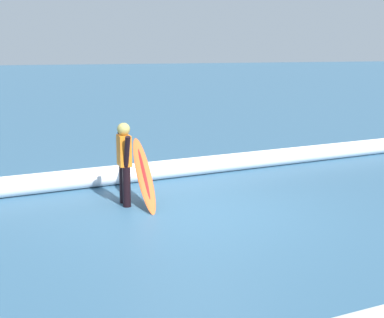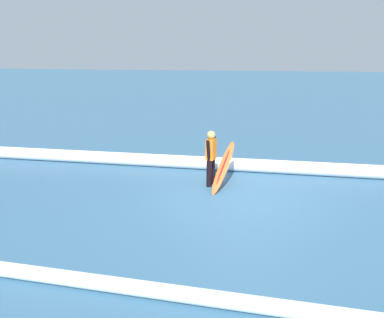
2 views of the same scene
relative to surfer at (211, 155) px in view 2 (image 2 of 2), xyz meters
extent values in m
plane|color=#345D7C|center=(-0.95, 0.93, -0.81)|extent=(190.41, 190.41, 0.00)
cylinder|color=black|center=(-0.01, -0.14, -0.46)|extent=(0.14, 0.14, 0.70)
cylinder|color=black|center=(0.01, 0.14, -0.46)|extent=(0.14, 0.14, 0.70)
cube|color=orange|center=(0.00, 0.00, 0.15)|extent=(0.23, 0.36, 0.53)
sphere|color=#9F914A|center=(0.00, 0.00, 0.52)|extent=(0.22, 0.22, 0.22)
cylinder|color=black|center=(-0.02, -0.21, 0.15)|extent=(0.09, 0.23, 0.59)
cylinder|color=black|center=(0.02, 0.21, 0.15)|extent=(0.09, 0.26, 0.59)
ellipsoid|color=#E55926|center=(-0.34, 0.03, -0.29)|extent=(0.46, 1.58, 1.09)
ellipsoid|color=red|center=(-0.34, 0.03, -0.28)|extent=(0.26, 1.26, 0.88)
cylinder|color=white|center=(0.72, -1.44, -0.62)|extent=(24.26, 2.13, 0.39)
cylinder|color=white|center=(-0.69, 5.25, -0.69)|extent=(22.09, 1.03, 0.23)
camera|label=1|loc=(2.68, 9.04, 1.85)|focal=51.75mm
camera|label=2|loc=(-2.31, 9.95, 2.45)|focal=37.92mm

